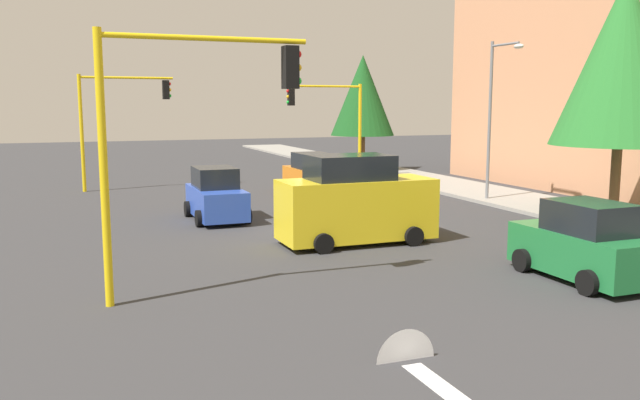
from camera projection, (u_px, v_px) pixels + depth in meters
ground_plane at (329, 232)px, 22.38m from camera, size 120.00×120.00×0.00m
sidewalk_kerb at (497, 196)px, 30.72m from camera, size 80.00×4.00×0.15m
lane_arrow_near at (421, 371)px, 10.68m from camera, size 2.40×1.10×1.10m
traffic_signal_far_left at (330, 112)px, 36.76m from camera, size 0.36×4.59×5.44m
traffic_signal_far_right at (119, 109)px, 32.69m from camera, size 0.36×4.59×5.76m
traffic_signal_near_right at (187, 112)px, 14.21m from camera, size 0.36×4.59×5.87m
street_lamp_curbside at (496, 103)px, 28.35m from camera, size 2.15×0.28×7.00m
tree_roadside_far at (363, 96)px, 41.68m from camera, size 4.05×4.05×7.39m
tree_roadside_near at (623, 60)px, 23.41m from camera, size 4.86×4.86×8.91m
delivery_van_yellow at (355, 203)px, 20.38m from camera, size 2.22×4.80×2.77m
car_green at (584, 244)px, 16.15m from camera, size 3.74×1.97×1.98m
car_orange at (311, 175)px, 32.09m from camera, size 3.62×2.07×1.98m
car_blue at (216, 196)px, 24.58m from camera, size 3.75×1.97×1.98m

